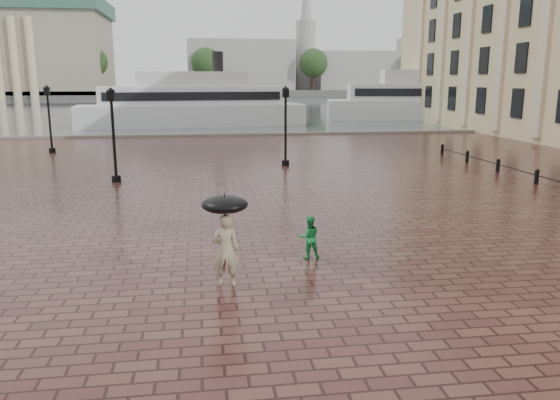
# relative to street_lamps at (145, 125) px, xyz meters

# --- Properties ---
(ground) EXTENTS (300.00, 300.00, 0.00)m
(ground) POSITION_rel_street_lamps_xyz_m (5.00, -15.33, -2.33)
(ground) COLOR #3C1D1B
(ground) RESTS_ON ground
(harbour_water) EXTENTS (240.00, 240.00, 0.00)m
(harbour_water) POSITION_rel_street_lamps_xyz_m (5.00, 76.67, -2.33)
(harbour_water) COLOR #4D5B5E
(harbour_water) RESTS_ON ground
(quay_edge) EXTENTS (80.00, 0.60, 0.30)m
(quay_edge) POSITION_rel_street_lamps_xyz_m (5.00, 16.67, -2.33)
(quay_edge) COLOR slate
(quay_edge) RESTS_ON ground
(far_shore) EXTENTS (300.00, 60.00, 2.00)m
(far_shore) POSITION_rel_street_lamps_xyz_m (5.00, 144.67, -1.33)
(far_shore) COLOR #4C4C47
(far_shore) RESTS_ON ground
(museum) EXTENTS (57.00, 32.50, 26.00)m
(museum) POSITION_rel_street_lamps_xyz_m (-50.00, 129.28, 11.58)
(museum) COLOR gray
(museum) RESTS_ON ground
(distant_skyline) EXTENTS (102.50, 22.00, 33.00)m
(distant_skyline) POSITION_rel_street_lamps_xyz_m (53.14, 134.67, 7.13)
(distant_skyline) COLOR #9D9A95
(distant_skyline) RESTS_ON ground
(far_trees) EXTENTS (188.00, 8.00, 13.50)m
(far_trees) POSITION_rel_street_lamps_xyz_m (5.00, 122.67, 7.09)
(far_trees) COLOR #2D2119
(far_trees) RESTS_ON ground
(bollard_row) EXTENTS (0.22, 21.22, 0.73)m
(bollard_row) POSITION_rel_street_lamps_xyz_m (19.00, -8.83, -1.93)
(bollard_row) COLOR black
(bollard_row) RESTS_ON ground
(street_lamps) EXTENTS (15.44, 12.44, 4.40)m
(street_lamps) POSITION_rel_street_lamps_xyz_m (0.00, 0.00, 0.00)
(street_lamps) COLOR black
(street_lamps) RESTS_ON ground
(adult_pedestrian) EXTENTS (0.71, 0.53, 1.78)m
(adult_pedestrian) POSITION_rel_street_lamps_xyz_m (3.69, -19.93, -1.44)
(adult_pedestrian) COLOR tan
(adult_pedestrian) RESTS_ON ground
(child_pedestrian) EXTENTS (0.60, 0.48, 1.20)m
(child_pedestrian) POSITION_rel_street_lamps_xyz_m (6.08, -18.20, -1.72)
(child_pedestrian) COLOR green
(child_pedestrian) RESTS_ON ground
(ferry_near) EXTENTS (24.27, 8.13, 7.81)m
(ferry_near) POSITION_rel_street_lamps_xyz_m (2.31, 27.35, 0.02)
(ferry_near) COLOR silver
(ferry_near) RESTS_ON ground
(ferry_far) EXTENTS (25.89, 10.64, 8.27)m
(ferry_far) POSITION_rel_street_lamps_xyz_m (31.25, 32.16, 0.16)
(ferry_far) COLOR silver
(ferry_far) RESTS_ON ground
(umbrella) EXTENTS (1.10, 1.10, 1.17)m
(umbrella) POSITION_rel_street_lamps_xyz_m (3.69, -19.93, -0.31)
(umbrella) COLOR black
(umbrella) RESTS_ON ground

